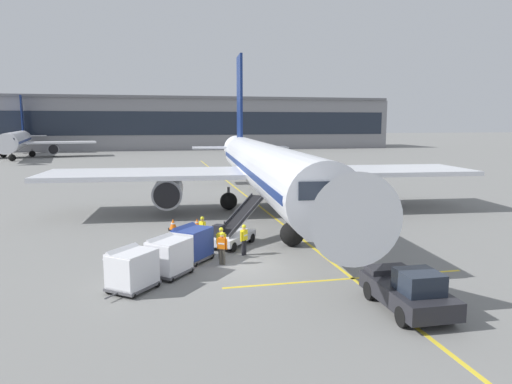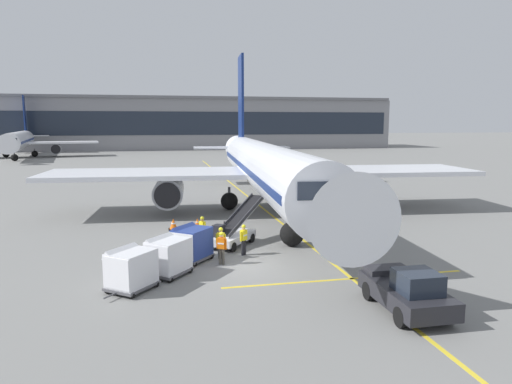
{
  "view_description": "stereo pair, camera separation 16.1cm",
  "coord_description": "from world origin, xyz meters",
  "px_view_note": "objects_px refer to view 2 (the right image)",
  "views": [
    {
      "loc": [
        -4.46,
        -23.12,
        7.32
      ],
      "look_at": [
        1.73,
        5.08,
        3.07
      ],
      "focal_mm": 32.95,
      "sensor_mm": 36.0,
      "label": 1
    },
    {
      "loc": [
        -4.3,
        -23.15,
        7.32
      ],
      "look_at": [
        1.73,
        5.08,
        3.07
      ],
      "focal_mm": 32.95,
      "sensor_mm": 36.0,
      "label": 2
    }
  ],
  "objects_px": {
    "parked_airplane": "(264,167)",
    "distant_airplane": "(19,141)",
    "ground_crew_marshaller": "(222,246)",
    "safety_cone_wingtip": "(173,224)",
    "baggage_cart_third": "(131,268)",
    "baggage_cart_second": "(168,255)",
    "pushback_tug": "(407,291)",
    "baggage_cart_lead": "(191,243)",
    "ground_crew_wingwalker": "(221,241)",
    "belt_loader": "(234,231)",
    "ground_crew_by_loader": "(202,229)",
    "safety_cone_engine_keepout": "(197,223)",
    "ground_crew_by_carts": "(244,238)"
  },
  "relations": [
    {
      "from": "parked_airplane",
      "to": "distant_airplane",
      "type": "height_order",
      "value": "parked_airplane"
    },
    {
      "from": "ground_crew_marshaller",
      "to": "safety_cone_wingtip",
      "type": "relative_size",
      "value": 2.26
    },
    {
      "from": "baggage_cart_third",
      "to": "baggage_cart_second",
      "type": "bearing_deg",
      "value": 46.49
    },
    {
      "from": "pushback_tug",
      "to": "ground_crew_marshaller",
      "type": "height_order",
      "value": "pushback_tug"
    },
    {
      "from": "baggage_cart_lead",
      "to": "ground_crew_marshaller",
      "type": "height_order",
      "value": "baggage_cart_lead"
    },
    {
      "from": "parked_airplane",
      "to": "safety_cone_wingtip",
      "type": "distance_m",
      "value": 10.06
    },
    {
      "from": "baggage_cart_second",
      "to": "baggage_cart_lead",
      "type": "bearing_deg",
      "value": 59.35
    },
    {
      "from": "parked_airplane",
      "to": "ground_crew_wingwalker",
      "type": "relative_size",
      "value": 26.03
    },
    {
      "from": "ground_crew_marshaller",
      "to": "distant_airplane",
      "type": "xyz_separation_m",
      "value": [
        -31.65,
        85.41,
        2.57
      ]
    },
    {
      "from": "belt_loader",
      "to": "baggage_cart_third",
      "type": "distance_m",
      "value": 8.91
    },
    {
      "from": "baggage_cart_third",
      "to": "distant_airplane",
      "type": "bearing_deg",
      "value": 107.12
    },
    {
      "from": "ground_crew_by_loader",
      "to": "ground_crew_marshaller",
      "type": "xyz_separation_m",
      "value": [
        0.58,
        -4.27,
        0.0
      ]
    },
    {
      "from": "safety_cone_engine_keepout",
      "to": "ground_crew_marshaller",
      "type": "bearing_deg",
      "value": -87.14
    },
    {
      "from": "baggage_cart_third",
      "to": "distant_airplane",
      "type": "distance_m",
      "value": 92.48
    },
    {
      "from": "ground_crew_marshaller",
      "to": "safety_cone_wingtip",
      "type": "bearing_deg",
      "value": 103.77
    },
    {
      "from": "belt_loader",
      "to": "baggage_cart_lead",
      "type": "relative_size",
      "value": 1.92
    },
    {
      "from": "ground_crew_by_carts",
      "to": "ground_crew_wingwalker",
      "type": "distance_m",
      "value": 1.41
    },
    {
      "from": "ground_crew_wingwalker",
      "to": "ground_crew_by_carts",
      "type": "bearing_deg",
      "value": 18.13
    },
    {
      "from": "baggage_cart_third",
      "to": "ground_crew_by_carts",
      "type": "distance_m",
      "value": 7.38
    },
    {
      "from": "ground_crew_by_loader",
      "to": "baggage_cart_third",
      "type": "bearing_deg",
      "value": -118.17
    },
    {
      "from": "baggage_cart_lead",
      "to": "ground_crew_marshaller",
      "type": "xyz_separation_m",
      "value": [
        1.49,
        -0.99,
        -0.0
      ]
    },
    {
      "from": "ground_crew_wingwalker",
      "to": "safety_cone_wingtip",
      "type": "distance_m",
      "value": 8.05
    },
    {
      "from": "belt_loader",
      "to": "ground_crew_by_carts",
      "type": "xyz_separation_m",
      "value": [
        0.17,
        -2.39,
        0.18
      ]
    },
    {
      "from": "ground_crew_by_carts",
      "to": "safety_cone_engine_keepout",
      "type": "distance_m",
      "value": 7.93
    },
    {
      "from": "parked_airplane",
      "to": "ground_crew_by_loader",
      "type": "bearing_deg",
      "value": -121.35
    },
    {
      "from": "safety_cone_wingtip",
      "to": "baggage_cart_lead",
      "type": "bearing_deg",
      "value": -85.18
    },
    {
      "from": "belt_loader",
      "to": "ground_crew_marshaller",
      "type": "distance_m",
      "value": 4.11
    },
    {
      "from": "ground_crew_by_carts",
      "to": "ground_crew_marshaller",
      "type": "xyz_separation_m",
      "value": [
        -1.45,
        -1.51,
        0.0
      ]
    },
    {
      "from": "ground_crew_by_loader",
      "to": "distant_airplane",
      "type": "bearing_deg",
      "value": 110.96
    },
    {
      "from": "baggage_cart_lead",
      "to": "baggage_cart_third",
      "type": "distance_m",
      "value": 4.91
    },
    {
      "from": "safety_cone_wingtip",
      "to": "pushback_tug",
      "type": "bearing_deg",
      "value": -62.9
    },
    {
      "from": "ground_crew_by_loader",
      "to": "ground_crew_by_carts",
      "type": "bearing_deg",
      "value": -53.74
    },
    {
      "from": "distant_airplane",
      "to": "safety_cone_wingtip",
      "type": "bearing_deg",
      "value": -68.95
    },
    {
      "from": "ground_crew_by_loader",
      "to": "ground_crew_wingwalker",
      "type": "distance_m",
      "value": 3.27
    },
    {
      "from": "belt_loader",
      "to": "safety_cone_wingtip",
      "type": "xyz_separation_m",
      "value": [
        -3.42,
        4.87,
        -0.45
      ]
    },
    {
      "from": "ground_crew_by_loader",
      "to": "ground_crew_by_carts",
      "type": "height_order",
      "value": "same"
    },
    {
      "from": "ground_crew_marshaller",
      "to": "safety_cone_wingtip",
      "type": "xyz_separation_m",
      "value": [
        -2.15,
        8.77,
        -0.62
      ]
    },
    {
      "from": "safety_cone_engine_keepout",
      "to": "ground_crew_wingwalker",
      "type": "bearing_deg",
      "value": -86.0
    },
    {
      "from": "safety_cone_wingtip",
      "to": "distant_airplane",
      "type": "bearing_deg",
      "value": 111.05
    },
    {
      "from": "pushback_tug",
      "to": "ground_crew_by_loader",
      "type": "distance_m",
      "value": 13.71
    },
    {
      "from": "ground_crew_marshaller",
      "to": "safety_cone_engine_keepout",
      "type": "height_order",
      "value": "ground_crew_marshaller"
    },
    {
      "from": "distant_airplane",
      "to": "ground_crew_wingwalker",
      "type": "bearing_deg",
      "value": -69.36
    },
    {
      "from": "pushback_tug",
      "to": "ground_crew_by_carts",
      "type": "relative_size",
      "value": 2.54
    },
    {
      "from": "belt_loader",
      "to": "safety_cone_engine_keepout",
      "type": "xyz_separation_m",
      "value": [
        -1.73,
        5.27,
        -0.52
      ]
    },
    {
      "from": "ground_crew_by_carts",
      "to": "ground_crew_marshaller",
      "type": "relative_size",
      "value": 1.0
    },
    {
      "from": "belt_loader",
      "to": "ground_crew_marshaller",
      "type": "xyz_separation_m",
      "value": [
        -1.27,
        -3.9,
        0.18
      ]
    },
    {
      "from": "baggage_cart_second",
      "to": "baggage_cart_third",
      "type": "xyz_separation_m",
      "value": [
        -1.65,
        -1.74,
        0.0
      ]
    },
    {
      "from": "ground_crew_wingwalker",
      "to": "distant_airplane",
      "type": "relative_size",
      "value": 0.04
    },
    {
      "from": "ground_crew_by_loader",
      "to": "ground_crew_wingwalker",
      "type": "relative_size",
      "value": 1.0
    },
    {
      "from": "distant_airplane",
      "to": "ground_crew_by_carts",
      "type": "bearing_deg",
      "value": -68.47
    }
  ]
}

